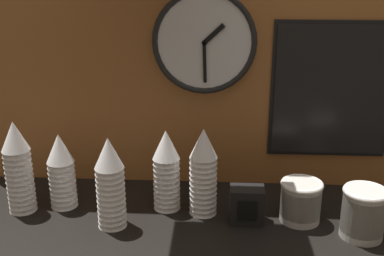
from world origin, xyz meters
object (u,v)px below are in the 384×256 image
Objects in this scene: cup_stack_center_right at (203,172)px; cup_stack_left at (61,171)px; cup_stack_center at (166,170)px; wall_clock at (204,42)px; cup_stack_center_left at (110,183)px; cup_stack_far_left at (18,167)px; napkin_dispenser at (247,205)px; bowl_stack_far_right at (363,212)px; bowl_stack_right at (301,200)px; menu_board at (331,91)px.

cup_stack_left is (-0.46, 0.02, -0.02)m from cup_stack_center_right.
wall_clock reaches higher than cup_stack_center.
cup_stack_far_left is at bearing 165.91° from cup_stack_center_left.
cup_stack_center_left is at bearing -131.36° from wall_clock.
cup_stack_center is 0.44m from wall_clock.
wall_clock reaches higher than cup_stack_far_left.
cup_stack_center_left is at bearing -31.45° from cup_stack_left.
cup_stack_far_left is 0.73m from napkin_dispenser.
cup_stack_left is 0.94m from bowl_stack_far_right.
bowl_stack_far_right is (0.75, -0.02, -0.06)m from cup_stack_center_left.
bowl_stack_right is 0.38× the size of wall_clock.
wall_clock reaches higher than napkin_dispenser.
bowl_stack_far_right is at bearing -11.07° from napkin_dispenser.
cup_stack_left is 0.94× the size of cup_stack_center.
cup_stack_center_right is 0.43m from wall_clock.
cup_stack_far_left is at bearing 179.03° from bowl_stack_right.
bowl_stack_right is at bearing -7.67° from cup_stack_center.
cup_stack_center_right is at bearing 160.69° from napkin_dispenser.
wall_clock is 3.04× the size of napkin_dispenser.
napkin_dispenser is at bearing -16.18° from cup_stack_center.
wall_clock reaches higher than cup_stack_left.
wall_clock is (-0.01, 0.21, 0.37)m from cup_stack_center_right.
menu_board is at bearing 24.18° from cup_stack_center_left.
cup_stack_center is at bearing -121.42° from wall_clock.
cup_stack_center is 2.35× the size of napkin_dispenser.
cup_stack_far_left reaches higher than napkin_dispenser.
cup_stack_center_right is 1.00× the size of cup_stack_center_left.
cup_stack_far_left is 0.88× the size of wall_clock.
wall_clock is (0.11, 0.18, 0.38)m from cup_stack_center.
cup_stack_center_right is 0.52m from menu_board.
wall_clock reaches higher than menu_board.
cup_stack_center is 0.43m from bowl_stack_right.
cup_stack_center_right is at bearing -88.22° from wall_clock.
cup_stack_far_left is 0.47m from cup_stack_center.
cup_stack_left is at bearing 171.85° from bowl_stack_far_right.
cup_stack_center is 1.76× the size of bowl_stack_far_right.
menu_board is (-0.05, 0.33, 0.27)m from bowl_stack_far_right.
cup_stack_center is at bearing 5.14° from cup_stack_far_left.
cup_stack_center_left is at bearing -142.31° from cup_stack_center.
cup_stack_far_left is 0.13m from cup_stack_left.
cup_stack_center_left is 0.80m from menu_board.
cup_stack_far_left reaches higher than cup_stack_center_left.
bowl_stack_right is 0.17m from napkin_dispenser.
cup_stack_center reaches higher than cup_stack_left.
cup_stack_center_left reaches higher than napkin_dispenser.
cup_stack_center_right is 0.29m from cup_stack_center_left.
cup_stack_center is at bearing -160.39° from menu_board.
cup_stack_left is 2.20× the size of napkin_dispenser.
cup_stack_center_left is 0.55m from wall_clock.
wall_clock is (0.46, 0.19, 0.39)m from cup_stack_left.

